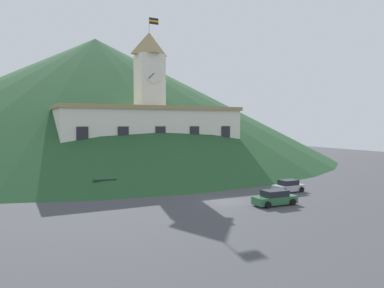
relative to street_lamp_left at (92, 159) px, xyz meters
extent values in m
plane|color=#424247|center=(10.78, -16.96, -3.69)|extent=(160.00, 160.00, 0.00)
cube|color=silver|center=(10.78, 6.96, 1.59)|extent=(28.97, 9.41, 10.56)
cube|color=#998456|center=(10.78, 6.96, 7.17)|extent=(29.57, 10.01, 0.60)
cube|color=silver|center=(10.78, 6.96, 11.62)|extent=(4.06, 4.06, 8.30)
pyramid|color=#998456|center=(10.78, 6.96, 17.60)|extent=(4.46, 4.46, 3.65)
cylinder|color=silver|center=(10.78, 4.87, 12.62)|extent=(3.08, 0.12, 3.08)
cube|color=black|center=(10.32, 4.80, 12.18)|extent=(0.98, 0.06, 0.95)
cylinder|color=#B2B2B7|center=(10.78, 6.96, 20.63)|extent=(0.10, 0.10, 2.40)
cube|color=black|center=(11.58, 6.96, 21.28)|extent=(1.60, 0.06, 1.00)
cube|color=gold|center=(11.58, 6.92, 21.28)|extent=(1.60, 0.04, 0.28)
cube|color=#232328|center=(-0.81, 2.17, 1.38)|extent=(1.59, 0.16, 5.81)
cube|color=#232328|center=(4.98, 2.17, 1.38)|extent=(1.59, 0.16, 5.81)
cube|color=#232328|center=(10.78, 2.17, 1.38)|extent=(1.59, 0.16, 5.81)
cube|color=#232328|center=(16.57, 2.17, 1.38)|extent=(1.59, 0.16, 5.81)
cube|color=#232328|center=(22.37, 2.17, 1.38)|extent=(1.59, 0.16, 5.81)
cube|color=gold|center=(-1.35, -1.17, -2.40)|extent=(4.85, 0.12, 2.59)
cube|color=black|center=(3.50, -1.17, -2.40)|extent=(4.85, 0.12, 2.59)
cube|color=gold|center=(8.35, -1.17, -2.40)|extent=(4.85, 0.12, 2.59)
cube|color=black|center=(13.20, -1.17, -2.40)|extent=(4.85, 0.12, 2.59)
cube|color=gold|center=(18.05, -1.17, -2.40)|extent=(4.85, 0.12, 2.59)
cube|color=black|center=(22.90, -1.17, -2.40)|extent=(4.85, 0.12, 2.59)
cone|color=#234C28|center=(10.78, 47.52, 11.43)|extent=(117.99, 117.99, 30.25)
cylinder|color=black|center=(0.00, 0.00, -1.25)|extent=(0.14, 0.14, 4.88)
cube|color=black|center=(0.00, 0.00, 1.04)|extent=(0.90, 0.08, 0.08)
sphere|color=white|center=(-0.45, 0.00, 1.22)|extent=(0.36, 0.36, 0.36)
sphere|color=white|center=(0.45, 0.00, 1.22)|extent=(0.36, 0.36, 0.36)
cylinder|color=black|center=(10.47, 0.00, -1.63)|extent=(0.14, 0.14, 4.12)
cube|color=black|center=(10.47, 0.00, 0.28)|extent=(0.90, 0.08, 0.08)
sphere|color=white|center=(10.02, 0.00, 0.46)|extent=(0.36, 0.36, 0.36)
sphere|color=white|center=(10.92, 0.00, 0.46)|extent=(0.36, 0.36, 0.36)
cylinder|color=black|center=(21.79, 0.00, -1.63)|extent=(0.14, 0.14, 4.13)
cube|color=black|center=(21.79, 0.00, 0.29)|extent=(0.90, 0.08, 0.08)
sphere|color=white|center=(21.34, 0.00, 0.47)|extent=(0.36, 0.36, 0.36)
sphere|color=white|center=(22.24, 0.00, 0.47)|extent=(0.36, 0.36, 0.36)
cube|color=black|center=(0.13, -6.28, -3.07)|extent=(5.03, 2.33, 0.89)
cube|color=#1E2328|center=(0.13, -6.28, -2.26)|extent=(2.81, 2.02, 0.73)
cylinder|color=black|center=(-1.60, -7.17, -3.30)|extent=(0.81, 0.41, 0.79)
cylinder|color=black|center=(-1.46, -5.17, -3.30)|extent=(0.81, 0.41, 0.79)
cylinder|color=black|center=(1.72, -7.40, -3.30)|extent=(0.81, 0.41, 0.79)
cylinder|color=black|center=(1.86, -5.40, -3.30)|extent=(0.81, 0.41, 0.79)
cube|color=#2D663D|center=(14.38, -20.50, -3.16)|extent=(4.62, 1.86, 0.77)
cube|color=#1E2328|center=(14.38, -20.50, -2.46)|extent=(2.55, 1.69, 0.63)
cylinder|color=black|center=(12.81, -21.38, -3.35)|extent=(0.69, 0.33, 0.68)
cylinder|color=black|center=(12.83, -19.58, -3.35)|extent=(0.69, 0.33, 0.68)
cylinder|color=black|center=(15.93, -21.42, -3.35)|extent=(0.69, 0.33, 0.68)
cylinder|color=black|center=(15.96, -19.62, -3.35)|extent=(0.69, 0.33, 0.68)
cube|color=#B7B7BC|center=(20.61, -15.36, -3.17)|extent=(3.95, 1.81, 0.74)
cube|color=#1E2328|center=(20.61, -15.36, -2.50)|extent=(2.19, 1.62, 0.61)
cylinder|color=black|center=(21.92, -14.47, -3.36)|extent=(0.67, 0.32, 0.66)
cylinder|color=black|center=(21.96, -16.17, -3.36)|extent=(0.67, 0.32, 0.66)
cylinder|color=black|center=(19.26, -14.54, -3.36)|extent=(0.67, 0.32, 0.66)
cylinder|color=black|center=(19.31, -16.24, -3.36)|extent=(0.67, 0.32, 0.66)
cylinder|color=brown|center=(15.92, -4.95, -3.27)|extent=(0.19, 0.19, 0.84)
cylinder|color=brown|center=(15.76, -4.76, -3.27)|extent=(0.19, 0.19, 0.84)
cylinder|color=brown|center=(15.84, -4.86, -2.52)|extent=(0.54, 0.54, 0.67)
sphere|color=beige|center=(15.84, -4.86, -2.05)|extent=(0.28, 0.28, 0.28)
camera|label=1|loc=(-10.19, -50.84, 4.66)|focal=35.00mm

